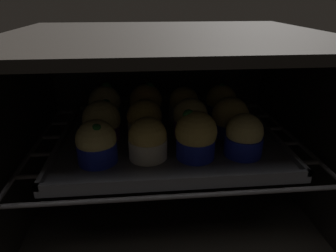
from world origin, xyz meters
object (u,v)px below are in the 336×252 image
object	(u,v)px
muffin_row1_col0	(102,122)
muffin_row2_col1	(146,104)
muffin_row0_col3	(244,136)
muffin_row1_col2	(190,119)
muffin_row0_col0	(97,144)
muffin_row1_col3	(230,118)
muffin_row0_col2	(196,136)
muffin_row1_col1	(145,120)
baking_tray	(168,138)
muffin_row0_col1	(148,140)
muffin_row2_col0	(105,105)
muffin_row2_col3	(221,103)
muffin_row2_col2	(184,105)

from	to	relation	value
muffin_row1_col0	muffin_row2_col1	world-z (taller)	muffin_row2_col1
muffin_row0_col3	muffin_row1_col2	bearing A→B (deg)	133.69
muffin_row0_col0	muffin_row1_col3	bearing A→B (deg)	18.64
muffin_row0_col2	muffin_row1_col0	size ratio (longest dim) A/B	1.09
muffin_row0_col0	muffin_row1_col1	distance (cm)	12.29
muffin_row0_col0	muffin_row1_col2	size ratio (longest dim) A/B	0.96
muffin_row1_col1	muffin_row1_col2	bearing A→B (deg)	-1.49
baking_tray	muffin_row0_col3	bearing A→B (deg)	-34.58
muffin_row0_col2	muffin_row1_col2	bearing A→B (deg)	86.85
muffin_row0_col1	muffin_row1_col0	bearing A→B (deg)	137.17
muffin_row2_col1	muffin_row2_col0	bearing A→B (deg)	-177.17
baking_tray	muffin_row2_col1	size ratio (longest dim) A/B	4.94
muffin_row0_col1	muffin_row2_col3	size ratio (longest dim) A/B	0.90
muffin_row0_col1	muffin_row2_col2	world-z (taller)	muffin_row2_col2
muffin_row1_col1	muffin_row2_col2	size ratio (longest dim) A/B	1.03
muffin_row0_col1	muffin_row2_col1	distance (cm)	17.31
muffin_row1_col3	muffin_row1_col0	bearing A→B (deg)	179.55
muffin_row1_col3	muffin_row2_col2	bearing A→B (deg)	131.99
muffin_row1_col1	muffin_row2_col0	world-z (taller)	muffin_row2_col0
muffin_row0_col3	muffin_row0_col2	bearing A→B (deg)	-179.18
muffin_row2_col2	muffin_row1_col1	bearing A→B (deg)	-136.41
muffin_row1_col0	muffin_row2_col2	bearing A→B (deg)	26.91
muffin_row1_col3	muffin_row2_col0	size ratio (longest dim) A/B	0.88
muffin_row2_col2	muffin_row0_col2	bearing A→B (deg)	-91.39
baking_tray	muffin_row0_col1	world-z (taller)	muffin_row0_col1
muffin_row0_col3	muffin_row2_col2	world-z (taller)	muffin_row0_col3
muffin_row0_col2	muffin_row1_col1	xyz separation A→B (cm)	(-8.71, 8.99, -0.49)
muffin_row0_col1	muffin_row1_col0	xyz separation A→B (cm)	(-8.78, 8.14, 0.30)
muffin_row0_col0	muffin_row0_col3	bearing A→B (deg)	0.44
muffin_row0_col0	muffin_row1_col3	xyz separation A→B (cm)	(25.65, 8.65, 0.12)
muffin_row0_col2	muffin_row0_col3	xyz separation A→B (cm)	(8.72, 0.12, -0.50)
muffin_row0_col0	muffin_row2_col3	xyz separation A→B (cm)	(26.06, 17.57, 0.23)
muffin_row1_col2	muffin_row2_col1	xyz separation A→B (cm)	(-8.72, 9.20, 0.34)
muffin_row0_col0	muffin_row2_col1	bearing A→B (deg)	64.00
muffin_row1_col2	muffin_row2_col0	xyz separation A→B (cm)	(-17.83, 8.75, 0.38)
muffin_row2_col0	muffin_row2_col1	world-z (taller)	muffin_row2_col0
muffin_row1_col2	muffin_row2_col3	xyz separation A→B (cm)	(8.55, 8.75, 0.07)
muffin_row1_col2	muffin_row2_col0	distance (cm)	19.87
muffin_row0_col0	muffin_row2_col1	size ratio (longest dim) A/B	0.88
baking_tray	muffin_row1_col2	xyz separation A→B (cm)	(4.51, -0.16, 4.10)
baking_tray	muffin_row0_col2	world-z (taller)	muffin_row0_col2
muffin_row2_col1	muffin_row2_col2	bearing A→B (deg)	-1.68
muffin_row0_col2	muffin_row1_col0	world-z (taller)	muffin_row0_col2
muffin_row1_col0	muffin_row2_col1	xyz separation A→B (cm)	(8.88, 9.16, 0.32)
muffin_row2_col3	muffin_row1_col1	bearing A→B (deg)	-154.39
muffin_row1_col0	muffin_row1_col2	size ratio (longest dim) A/B	1.01
muffin_row2_col0	muffin_row2_col3	bearing A→B (deg)	0.00
muffin_row0_col1	muffin_row1_col3	size ratio (longest dim) A/B	0.94
muffin_row0_col1	muffin_row2_col1	world-z (taller)	muffin_row2_col1
muffin_row0_col0	muffin_row1_col3	size ratio (longest dim) A/B	0.96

